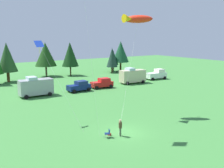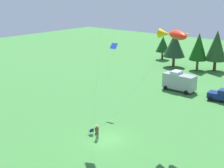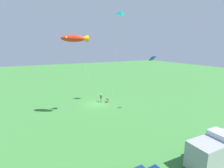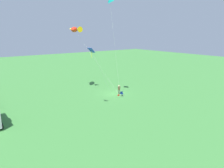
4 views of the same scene
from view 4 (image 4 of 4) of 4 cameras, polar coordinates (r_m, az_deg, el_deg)
The scene contains 7 objects.
ground_plane at distance 42.08m, azimuth 0.50°, elevation -2.47°, with size 160.00×160.00×0.00m, color #3B7C37.
person_kite_flyer at distance 41.39m, azimuth 1.85°, elevation -1.29°, with size 0.45×0.53×1.74m.
folding_chair at distance 40.40m, azimuth 2.54°, elevation -2.45°, with size 0.61×0.61×0.82m.
backpack_on_grass at distance 40.57m, azimuth 1.72°, elevation -2.93°, with size 0.32×0.22×0.22m, color #AC160D.
kite_large_fish at distance 42.21m, azimuth -9.54°, elevation 13.86°, with size 8.51×6.89×12.50m.
kite_delta_teal at distance 36.32m, azimuth -0.72°, elevation 20.99°, with size 1.49×3.26×16.80m.
kite_diamond_blue at distance 31.11m, azimuth -5.23°, elevation 8.30°, with size 2.90×6.33×9.41m.
Camera 4 is at (-32.18, 24.52, 11.58)m, focal length 35.00 mm.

